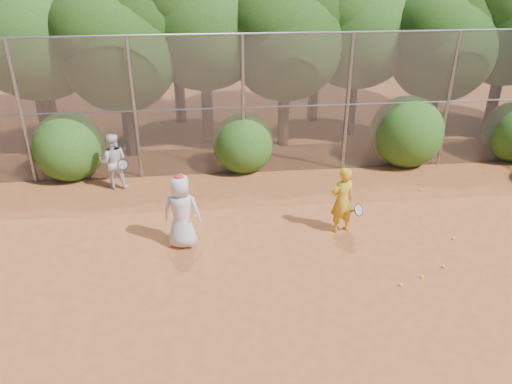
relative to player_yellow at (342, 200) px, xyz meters
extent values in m
plane|color=#984B22|center=(-1.00, -2.43, -0.81)|extent=(80.00, 80.00, 0.00)
cylinder|color=gray|center=(-8.00, 3.57, 1.19)|extent=(0.09, 0.09, 4.00)
cylinder|color=gray|center=(-5.00, 3.57, 1.19)|extent=(0.09, 0.09, 4.00)
cylinder|color=gray|center=(-2.00, 3.57, 1.19)|extent=(0.09, 0.09, 4.00)
cylinder|color=gray|center=(1.00, 3.57, 1.19)|extent=(0.09, 0.09, 4.00)
cylinder|color=gray|center=(4.00, 3.57, 1.19)|extent=(0.09, 0.09, 4.00)
cylinder|color=gray|center=(-1.00, 3.57, 3.19)|extent=(20.00, 0.05, 0.05)
cylinder|color=gray|center=(-1.00, 3.57, 1.19)|extent=(20.00, 0.04, 0.04)
cube|color=slate|center=(-1.00, 3.57, 1.19)|extent=(20.00, 0.02, 4.00)
cylinder|color=black|center=(-8.00, 6.07, 0.45)|extent=(0.38, 0.38, 2.52)
sphere|color=#234E13|center=(-8.00, 6.07, 2.92)|extent=(4.03, 4.03, 4.03)
sphere|color=#234E13|center=(-8.70, 5.76, 3.72)|extent=(3.02, 3.02, 3.02)
cylinder|color=black|center=(-5.50, 5.37, 0.27)|extent=(0.36, 0.36, 2.17)
sphere|color=black|center=(-5.50, 5.37, 2.40)|extent=(3.47, 3.47, 3.47)
sphere|color=black|center=(-4.80, 5.71, 3.27)|extent=(2.78, 2.78, 2.78)
sphere|color=black|center=(-6.11, 5.11, 3.09)|extent=(2.60, 2.60, 2.60)
cylinder|color=black|center=(-3.00, 6.37, 0.52)|extent=(0.39, 0.39, 2.66)
sphere|color=#234E13|center=(-3.00, 6.37, 3.12)|extent=(4.26, 4.26, 4.26)
cylinder|color=black|center=(-0.50, 5.77, 0.32)|extent=(0.37, 0.37, 2.27)
sphere|color=black|center=(-0.50, 5.77, 2.55)|extent=(3.64, 3.64, 3.64)
sphere|color=black|center=(0.23, 6.13, 3.46)|extent=(2.91, 2.91, 2.91)
sphere|color=black|center=(-1.14, 5.49, 3.28)|extent=(2.73, 2.73, 2.73)
cylinder|color=black|center=(2.00, 6.57, 0.41)|extent=(0.38, 0.38, 2.45)
sphere|color=#234E13|center=(2.00, 6.57, 2.81)|extent=(3.92, 3.92, 3.92)
sphere|color=#234E13|center=(1.32, 6.27, 3.60)|extent=(2.94, 2.94, 2.94)
cylinder|color=black|center=(4.50, 5.57, 0.24)|extent=(0.36, 0.36, 2.10)
sphere|color=black|center=(4.50, 5.57, 2.29)|extent=(3.36, 3.36, 3.36)
sphere|color=black|center=(5.17, 5.90, 3.13)|extent=(2.69, 2.69, 2.69)
sphere|color=black|center=(3.91, 5.32, 2.97)|extent=(2.52, 2.52, 2.52)
cylinder|color=black|center=(7.00, 6.17, 0.48)|extent=(0.39, 0.39, 2.59)
sphere|color=#234E13|center=(7.00, 6.17, 3.02)|extent=(4.14, 4.14, 4.14)
cylinder|color=black|center=(-9.00, 8.37, 0.50)|extent=(0.39, 0.39, 2.62)
sphere|color=#234E13|center=(-9.00, 8.37, 3.07)|extent=(4.20, 4.20, 4.20)
cylinder|color=black|center=(-4.00, 8.57, 0.59)|extent=(0.40, 0.40, 2.80)
sphere|color=#234E13|center=(-4.00, 8.57, 3.33)|extent=(4.48, 4.48, 4.48)
cylinder|color=black|center=(1.00, 8.17, 0.45)|extent=(0.38, 0.38, 2.52)
sphere|color=#234E13|center=(1.00, 8.17, 2.92)|extent=(4.03, 4.03, 4.03)
cylinder|color=black|center=(5.50, 8.77, 0.55)|extent=(0.40, 0.40, 2.73)
sphere|color=#234E13|center=(5.50, 8.77, 3.23)|extent=(4.37, 4.37, 4.37)
sphere|color=#234E13|center=(-7.00, 3.87, 0.19)|extent=(2.00, 2.00, 2.00)
sphere|color=#234E13|center=(-2.00, 3.87, 0.09)|extent=(1.80, 1.80, 1.80)
sphere|color=#234E13|center=(3.00, 3.87, 0.29)|extent=(2.20, 2.20, 2.20)
imported|color=gold|center=(0.00, 0.00, 0.00)|extent=(0.68, 0.53, 1.63)
torus|color=black|center=(0.35, -0.20, -0.16)|extent=(0.34, 0.32, 0.28)
cylinder|color=black|center=(0.23, -0.05, -0.27)|extent=(0.19, 0.22, 0.16)
imported|color=silver|center=(-3.68, -0.25, 0.05)|extent=(0.93, 0.69, 1.73)
ellipsoid|color=red|center=(-3.68, -0.25, 0.87)|extent=(0.22, 0.22, 0.13)
sphere|color=yellow|center=(-3.38, -0.45, 0.04)|extent=(0.07, 0.07, 0.07)
imported|color=silver|center=(-5.64, 2.97, -0.03)|extent=(0.77, 0.60, 1.57)
torus|color=black|center=(-5.34, 2.67, -0.01)|extent=(0.33, 0.20, 0.29)
cylinder|color=black|center=(-5.30, 2.86, -0.11)|extent=(0.08, 0.27, 0.15)
sphere|color=yellow|center=(1.80, -1.71, -0.78)|extent=(0.07, 0.07, 0.07)
sphere|color=yellow|center=(2.52, -0.67, -0.78)|extent=(0.07, 0.07, 0.07)
sphere|color=yellow|center=(1.20, -2.02, -0.78)|extent=(0.07, 0.07, 0.07)
sphere|color=yellow|center=(0.68, -2.23, -0.78)|extent=(0.07, 0.07, 0.07)
sphere|color=yellow|center=(2.76, 1.85, -0.78)|extent=(0.07, 0.07, 0.07)
camera|label=1|loc=(-3.03, -9.95, 5.35)|focal=35.00mm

